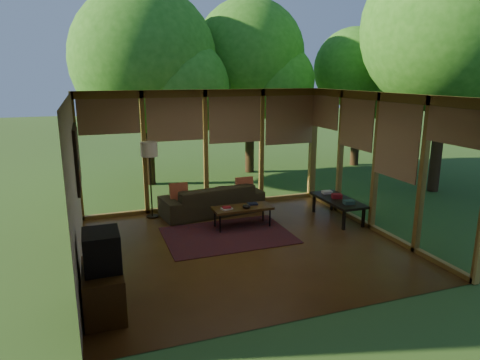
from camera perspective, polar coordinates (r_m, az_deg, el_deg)
name	(u,v)px	position (r m, az deg, el deg)	size (l,w,h in m)	color
floor	(243,246)	(7.84, 0.47, -8.78)	(5.50, 5.50, 0.00)	brown
ceiling	(244,94)	(7.24, 0.51, 11.34)	(5.50, 5.50, 0.00)	silver
wall_left	(75,187)	(7.00, -21.16, -0.90)	(0.04, 5.00, 2.70)	beige
wall_front	(315,218)	(5.24, 10.00, -4.96)	(5.50, 0.04, 2.70)	beige
window_wall_back	(206,150)	(9.77, -4.60, 4.00)	(5.50, 0.12, 2.70)	olive
window_wall_right	(376,163)	(8.75, 17.67, 2.21)	(0.12, 5.00, 2.70)	olive
exterior_lawn	(358,150)	(18.39, 15.47, 3.92)	(40.00, 40.00, 0.00)	#345921
tree_nw	(144,60)	(12.10, -12.67, 15.33)	(3.88, 3.88, 5.33)	#372414
tree_ne	(249,55)	(13.42, 1.24, 16.28)	(3.31, 3.31, 5.25)	#372414
tree_se	(446,29)	(12.13, 25.77, 17.69)	(4.09, 4.09, 6.15)	#372414
tree_far	(355,69)	(14.81, 15.03, 14.06)	(2.63, 2.63, 4.51)	#372414
rug	(228,235)	(8.33, -1.64, -7.35)	(2.40, 1.70, 0.01)	maroon
sofa	(212,199)	(9.53, -3.74, -2.56)	(2.24, 0.88, 0.66)	#352E1A
pillow_left	(179,192)	(9.24, -8.15, -1.61)	(0.39, 0.13, 0.39)	#9B270E
pillow_right	(244,186)	(9.64, 0.60, -0.81)	(0.39, 0.13, 0.39)	#9B270E
ct_book_lower	(227,209)	(8.48, -1.79, -3.85)	(0.21, 0.15, 0.03)	beige
ct_book_upper	(227,207)	(8.47, -1.79, -3.67)	(0.16, 0.12, 0.03)	maroon
ct_book_side	(252,204)	(8.79, 1.68, -3.20)	(0.20, 0.15, 0.03)	black
ct_bowl	(246,206)	(8.55, 0.87, -3.54)	(0.16, 0.16, 0.07)	black
media_cabinet	(104,290)	(6.01, -17.74, -13.78)	(0.50, 1.00, 0.60)	#4B3014
television	(102,250)	(5.78, -17.94, -8.92)	(0.45, 0.55, 0.50)	black
console_book_a	(349,202)	(8.99, 14.31, -2.89)	(0.21, 0.15, 0.08)	#2E514C
console_book_b	(337,196)	(9.34, 12.79, -2.10)	(0.21, 0.15, 0.09)	maroon
console_book_c	(327,192)	(9.68, 11.53, -1.60)	(0.21, 0.15, 0.06)	beige
floor_lamp	(149,154)	(9.20, -12.01, 3.47)	(0.36, 0.36, 1.65)	black
coffee_table	(242,209)	(8.64, 0.32, -3.83)	(1.20, 0.50, 0.43)	#4B3014
side_console	(338,201)	(9.33, 12.92, -2.73)	(0.60, 1.40, 0.46)	black
wall_painting	(77,158)	(8.32, -20.88, 2.79)	(0.06, 1.35, 1.15)	black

